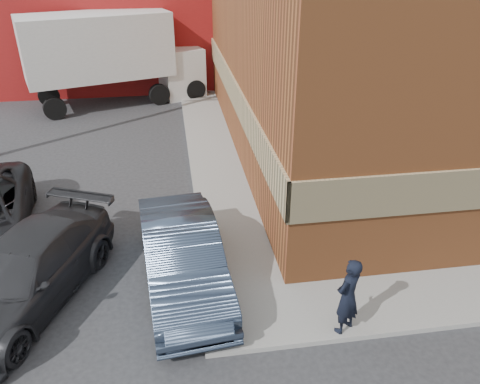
{
  "coord_description": "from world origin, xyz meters",
  "views": [
    {
      "loc": [
        -0.8,
        -8.24,
        7.14
      ],
      "look_at": [
        0.78,
        2.21,
        1.43
      ],
      "focal_mm": 35.0,
      "sensor_mm": 36.0,
      "label": 1
    }
  ],
  "objects_px": {
    "sedan": "(183,257)",
    "suv_b": "(25,273)",
    "box_truck": "(116,52)",
    "man": "(348,296)",
    "brick_building": "(417,15)",
    "warehouse": "(71,28)"
  },
  "relations": [
    {
      "from": "sedan",
      "to": "suv_b",
      "type": "xyz_separation_m",
      "value": [
        -3.43,
        0.0,
        -0.04
      ]
    },
    {
      "from": "sedan",
      "to": "box_truck",
      "type": "height_order",
      "value": "box_truck"
    },
    {
      "from": "man",
      "to": "suv_b",
      "type": "relative_size",
      "value": 0.33
    },
    {
      "from": "sedan",
      "to": "brick_building",
      "type": "bearing_deg",
      "value": 36.9
    },
    {
      "from": "warehouse",
      "to": "suv_b",
      "type": "xyz_separation_m",
      "value": [
        1.77,
        -19.5,
        -2.06
      ]
    },
    {
      "from": "brick_building",
      "to": "box_truck",
      "type": "relative_size",
      "value": 2.03
    },
    {
      "from": "brick_building",
      "to": "warehouse",
      "type": "relative_size",
      "value": 1.12
    },
    {
      "from": "warehouse",
      "to": "suv_b",
      "type": "bearing_deg",
      "value": -84.8
    },
    {
      "from": "sedan",
      "to": "suv_b",
      "type": "distance_m",
      "value": 3.43
    },
    {
      "from": "sedan",
      "to": "suv_b",
      "type": "relative_size",
      "value": 0.93
    },
    {
      "from": "brick_building",
      "to": "suv_b",
      "type": "height_order",
      "value": "brick_building"
    },
    {
      "from": "suv_b",
      "to": "sedan",
      "type": "bearing_deg",
      "value": 23.14
    },
    {
      "from": "warehouse",
      "to": "box_truck",
      "type": "height_order",
      "value": "warehouse"
    },
    {
      "from": "man",
      "to": "sedan",
      "type": "bearing_deg",
      "value": -67.03
    },
    {
      "from": "suv_b",
      "to": "man",
      "type": "bearing_deg",
      "value": 5.83
    },
    {
      "from": "brick_building",
      "to": "man",
      "type": "height_order",
      "value": "brick_building"
    },
    {
      "from": "suv_b",
      "to": "box_truck",
      "type": "bearing_deg",
      "value": 109.12
    },
    {
      "from": "brick_building",
      "to": "sedan",
      "type": "height_order",
      "value": "brick_building"
    },
    {
      "from": "man",
      "to": "suv_b",
      "type": "height_order",
      "value": "man"
    },
    {
      "from": "warehouse",
      "to": "box_truck",
      "type": "xyz_separation_m",
      "value": [
        2.79,
        -5.03,
        -0.36
      ]
    },
    {
      "from": "sedan",
      "to": "man",
      "type": "bearing_deg",
      "value": -38.55
    },
    {
      "from": "warehouse",
      "to": "man",
      "type": "height_order",
      "value": "warehouse"
    }
  ]
}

